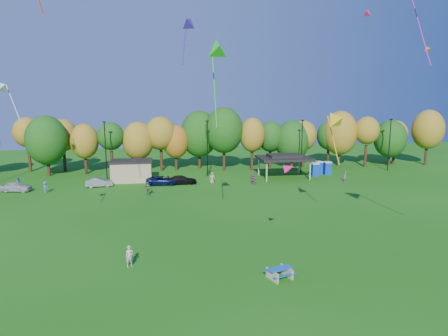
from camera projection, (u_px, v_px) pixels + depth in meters
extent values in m
plane|color=#19600F|center=(248.00, 293.00, 26.30)|extent=(160.00, 160.00, 0.00)
cylinder|color=black|center=(30.00, 160.00, 69.21)|extent=(0.50, 0.50, 4.12)
ellipsoid|color=olive|center=(27.00, 132.00, 68.37)|extent=(4.78, 4.78, 5.18)
cylinder|color=black|center=(48.00, 165.00, 65.32)|extent=(0.50, 0.50, 3.56)
ellipsoid|color=#144C0F|center=(47.00, 140.00, 64.59)|extent=(6.62, 6.62, 8.00)
cylinder|color=black|center=(65.00, 161.00, 69.49)|extent=(0.50, 0.50, 3.79)
ellipsoid|color=olive|center=(63.00, 135.00, 68.72)|extent=(4.94, 4.94, 5.58)
cylinder|color=black|center=(86.00, 164.00, 67.01)|extent=(0.50, 0.50, 3.34)
ellipsoid|color=olive|center=(84.00, 141.00, 66.33)|extent=(4.61, 4.61, 5.88)
cylinder|color=black|center=(112.00, 162.00, 67.47)|extent=(0.50, 0.50, 3.82)
ellipsoid|color=#144C0F|center=(111.00, 136.00, 66.69)|extent=(4.43, 4.43, 4.73)
cylinder|color=black|center=(139.00, 163.00, 68.84)|extent=(0.50, 0.50, 3.25)
ellipsoid|color=olive|center=(138.00, 141.00, 68.17)|extent=(5.33, 5.33, 6.53)
cylinder|color=black|center=(161.00, 160.00, 69.92)|extent=(0.50, 0.50, 3.96)
ellipsoid|color=olive|center=(161.00, 133.00, 69.12)|extent=(5.31, 5.31, 5.82)
cylinder|color=black|center=(176.00, 162.00, 70.67)|extent=(0.50, 0.50, 3.05)
ellipsoid|color=#995914|center=(176.00, 142.00, 70.05)|extent=(4.54, 4.54, 5.87)
cylinder|color=black|center=(200.00, 158.00, 72.42)|extent=(0.50, 0.50, 3.77)
ellipsoid|color=#144C0F|center=(199.00, 134.00, 71.65)|extent=(6.69, 6.69, 8.35)
cylinder|color=black|center=(224.00, 159.00, 70.08)|extent=(0.50, 0.50, 4.28)
ellipsoid|color=#144C0F|center=(224.00, 130.00, 69.21)|extent=(6.64, 6.64, 8.01)
cylinder|color=black|center=(252.00, 160.00, 70.58)|extent=(0.50, 0.50, 3.76)
ellipsoid|color=olive|center=(252.00, 135.00, 69.81)|extent=(4.49, 4.49, 6.02)
cylinder|color=black|center=(270.00, 158.00, 73.19)|extent=(0.50, 0.50, 3.43)
ellipsoid|color=#144C0F|center=(270.00, 137.00, 72.49)|extent=(4.77, 4.77, 5.63)
cylinder|color=black|center=(292.00, 160.00, 72.99)|extent=(0.50, 0.50, 2.95)
ellipsoid|color=#144C0F|center=(292.00, 141.00, 72.39)|extent=(6.14, 6.14, 7.54)
cylinder|color=black|center=(303.00, 158.00, 73.74)|extent=(0.50, 0.50, 3.52)
ellipsoid|color=olive|center=(303.00, 135.00, 73.02)|extent=(4.78, 4.78, 5.53)
cylinder|color=black|center=(328.00, 156.00, 76.24)|extent=(0.50, 0.50, 3.39)
ellipsoid|color=#144C0F|center=(329.00, 135.00, 75.55)|extent=(4.54, 4.54, 5.46)
cylinder|color=black|center=(339.00, 156.00, 75.21)|extent=(0.50, 0.50, 3.72)
ellipsoid|color=olive|center=(340.00, 133.00, 74.46)|extent=(6.32, 6.32, 8.24)
cylinder|color=black|center=(365.00, 156.00, 73.94)|extent=(0.50, 0.50, 4.06)
ellipsoid|color=olive|center=(367.00, 130.00, 73.11)|extent=(4.50, 4.50, 5.13)
cylinder|color=black|center=(389.00, 158.00, 75.33)|extent=(0.50, 0.50, 3.05)
ellipsoid|color=#144C0F|center=(390.00, 139.00, 74.71)|extent=(5.97, 5.97, 7.05)
cylinder|color=black|center=(394.00, 155.00, 77.08)|extent=(0.50, 0.50, 3.55)
ellipsoid|color=olive|center=(395.00, 134.00, 76.36)|extent=(4.60, 4.60, 4.99)
cylinder|color=black|center=(426.00, 154.00, 76.10)|extent=(0.50, 0.50, 4.07)
ellipsoid|color=olive|center=(428.00, 129.00, 75.27)|extent=(5.83, 5.83, 7.42)
cylinder|color=black|center=(106.00, 151.00, 62.26)|extent=(0.16, 0.16, 9.00)
cube|color=black|center=(104.00, 122.00, 61.48)|extent=(0.50, 0.25, 0.18)
cylinder|color=black|center=(207.00, 149.00, 64.73)|extent=(0.16, 0.16, 9.00)
cube|color=black|center=(207.00, 121.00, 63.94)|extent=(0.50, 0.25, 0.18)
cylinder|color=black|center=(302.00, 147.00, 67.20)|extent=(0.16, 0.16, 9.00)
cube|color=black|center=(303.00, 120.00, 66.41)|extent=(0.50, 0.25, 0.18)
cylinder|color=black|center=(389.00, 145.00, 69.66)|extent=(0.16, 0.16, 9.00)
cube|color=black|center=(391.00, 119.00, 68.88)|extent=(0.50, 0.25, 0.18)
cube|color=tan|center=(132.00, 171.00, 61.46)|extent=(6.00, 4.00, 3.00)
cube|color=black|center=(131.00, 161.00, 61.17)|extent=(6.30, 4.30, 0.25)
cylinder|color=tan|center=(267.00, 172.00, 61.21)|extent=(0.24, 0.24, 3.00)
cylinder|color=tan|center=(310.00, 170.00, 62.29)|extent=(0.24, 0.24, 3.00)
cylinder|color=tan|center=(259.00, 166.00, 66.08)|extent=(0.24, 0.24, 3.00)
cylinder|color=tan|center=(299.00, 165.00, 67.16)|extent=(0.24, 0.24, 3.00)
cube|color=black|center=(284.00, 158.00, 63.90)|extent=(8.20, 6.20, 0.35)
cube|color=black|center=(284.00, 156.00, 63.83)|extent=(5.00, 3.50, 0.45)
cube|color=#0D3CAD|center=(315.00, 170.00, 65.40)|extent=(1.10, 1.10, 2.00)
cube|color=silver|center=(315.00, 163.00, 65.21)|extent=(1.15, 1.15, 0.18)
cube|color=#0D3CAD|center=(319.00, 168.00, 67.05)|extent=(1.10, 1.10, 2.00)
cube|color=silver|center=(319.00, 162.00, 66.86)|extent=(1.15, 1.15, 0.18)
cube|color=#0D3CAD|center=(327.00, 169.00, 66.72)|extent=(1.10, 1.10, 2.00)
cube|color=silver|center=(328.00, 162.00, 66.53)|extent=(1.15, 1.15, 0.18)
cube|color=tan|center=(272.00, 275.00, 28.14)|extent=(0.58, 1.39, 0.71)
cube|color=tan|center=(287.00, 272.00, 28.74)|extent=(0.58, 1.39, 0.71)
cube|color=#1459B4|center=(280.00, 268.00, 28.38)|extent=(1.92, 1.28, 0.06)
cube|color=#1459B4|center=(285.00, 276.00, 27.90)|extent=(1.75, 0.82, 0.05)
cube|color=#1459B4|center=(274.00, 269.00, 28.96)|extent=(1.75, 0.82, 0.05)
imported|color=#C1A591|center=(130.00, 256.00, 30.32)|extent=(0.70, 0.57, 1.67)
imported|color=silver|center=(16.00, 187.00, 54.57)|extent=(4.22, 2.25, 1.37)
imported|color=gray|center=(99.00, 183.00, 57.53)|extent=(4.01, 2.00, 1.26)
imported|color=#0B1445|center=(162.00, 181.00, 58.84)|extent=(4.82, 2.50, 1.30)
imported|color=black|center=(182.00, 180.00, 59.35)|extent=(4.46, 2.01, 1.27)
imported|color=#9A4084|center=(253.00, 179.00, 59.08)|extent=(1.11, 1.61, 1.67)
imported|color=#984886|center=(345.00, 177.00, 61.01)|extent=(0.67, 0.65, 1.55)
imported|color=#627044|center=(148.00, 189.00, 52.38)|extent=(1.15, 0.94, 1.84)
imported|color=#426091|center=(45.00, 187.00, 53.78)|extent=(1.17, 1.07, 1.58)
imported|color=#4D5FAA|center=(18.00, 183.00, 56.44)|extent=(0.90, 0.78, 1.59)
imported|color=#919465|center=(212.00, 178.00, 59.61)|extent=(0.96, 0.70, 1.81)
cone|color=#C72164|center=(368.00, 12.00, 46.14)|extent=(1.60, 1.60, 1.30)
cone|color=#351A93|center=(189.00, 22.00, 36.07)|extent=(1.83, 2.08, 1.75)
cylinder|color=#351A93|center=(184.00, 44.00, 37.41)|extent=(0.60, 1.41, 3.79)
cone|color=gold|center=(334.00, 118.00, 37.28)|extent=(2.27, 2.51, 2.05)
cylinder|color=gold|center=(333.00, 140.00, 39.09)|extent=(0.89, 1.66, 4.73)
cone|color=#F3591C|center=(427.00, 48.00, 54.21)|extent=(1.13, 1.36, 1.18)
cone|color=#F00D67|center=(289.00, 168.00, 29.34)|extent=(1.30, 1.28, 1.05)
cylinder|color=#C024C2|center=(420.00, 28.00, 39.50)|extent=(1.50, 2.50, 7.55)
cone|color=#1CC81A|center=(217.00, 46.00, 31.15)|extent=(1.69, 2.24, 2.18)
cylinder|color=#1CC81A|center=(214.00, 88.00, 33.75)|extent=(0.15, 2.49, 6.61)
cylinder|color=#B7B7B7|center=(13.00, 103.00, 30.57)|extent=(1.07, 0.54, 2.85)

